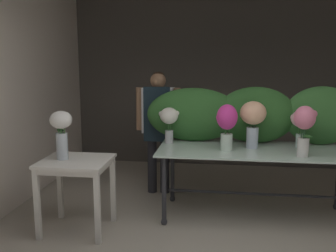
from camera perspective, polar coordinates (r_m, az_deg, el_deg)
name	(u,v)px	position (r m, az deg, el deg)	size (l,w,h in m)	color
ground_plane	(217,207)	(4.82, 7.15, -11.64)	(8.58, 8.58, 0.00)	#9E9384
wall_back	(221,75)	(6.44, 7.70, 7.35)	(4.87, 0.12, 2.96)	#4C4742
wall_left	(19,81)	(5.12, -20.96, 6.09)	(0.12, 4.02, 2.96)	beige
display_table_glass	(256,159)	(4.42, 12.78, -4.67)	(2.15, 0.90, 0.79)	silver
side_table_white	(76,170)	(4.09, -13.27, -6.21)	(0.69, 0.62, 0.75)	silver
florist	(158,120)	(5.03, -1.44, 0.89)	(0.58, 0.24, 1.59)	#232328
foliage_backdrop	(247,115)	(4.65, 11.40, 1.58)	(2.43, 0.32, 0.67)	#2D6028
vase_peach_freesia	(253,118)	(4.37, 12.27, 1.08)	(0.29, 0.29, 0.52)	silver
vase_rosy_anemones	(304,125)	(4.13, 19.28, 0.14)	(0.24, 0.21, 0.52)	silver
vase_blush_tulips	(301,123)	(4.53, 18.85, 0.46)	(0.23, 0.22, 0.42)	silver
vase_ivory_snapdragons	(169,120)	(4.52, 0.16, 0.95)	(0.24, 0.21, 0.42)	silver
vase_magenta_ranunculus	(226,123)	(4.22, 8.54, 0.47)	(0.23, 0.23, 0.50)	silver
vase_white_roses_tall	(61,130)	(4.05, -15.30, -0.55)	(0.22, 0.22, 0.49)	silver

